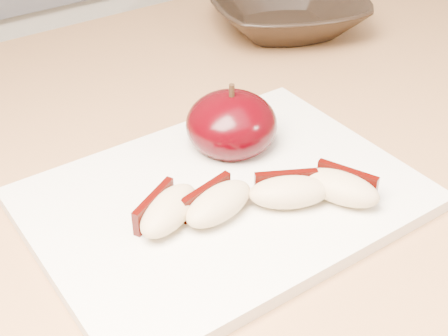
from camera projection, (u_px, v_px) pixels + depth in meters
cutting_board at (224, 199)px, 0.51m from camera, size 0.31×0.23×0.01m
apple_half at (231, 124)px, 0.56m from camera, size 0.10×0.10×0.07m
apple_wedge_a at (167, 210)px, 0.47m from camera, size 0.07×0.06×0.02m
apple_wedge_b at (217, 203)px, 0.48m from camera, size 0.07×0.04×0.02m
apple_wedge_c at (289, 191)px, 0.49m from camera, size 0.07×0.06×0.02m
apple_wedge_d at (341, 187)px, 0.50m from camera, size 0.06×0.07×0.02m
bowl at (286, 11)px, 0.79m from camera, size 0.25×0.25×0.05m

